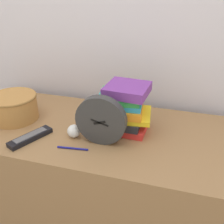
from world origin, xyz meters
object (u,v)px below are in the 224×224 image
book_stack (123,108)px  tv_remote (30,137)px  desk_clock (101,121)px  pen (73,148)px  crumpled_paper_ball (74,131)px  basket (14,106)px

book_stack → tv_remote: size_ratio=1.29×
desk_clock → book_stack: (0.06, 0.13, -0.00)m
desk_clock → pen: desk_clock is taller
book_stack → crumpled_paper_ball: (-0.18, -0.12, -0.08)m
basket → tv_remote: 0.23m
book_stack → tv_remote: book_stack is taller
tv_remote → pen: size_ratio=1.55×
tv_remote → pen: 0.20m
book_stack → tv_remote: bearing=-151.3°
pen → crumpled_paper_ball: bearing=109.5°
tv_remote → pen: (0.20, -0.02, -0.01)m
basket → tv_remote: (0.17, -0.14, -0.05)m
tv_remote → pen: bearing=-4.6°
book_stack → desk_clock: bearing=-113.1°
tv_remote → desk_clock: bearing=11.6°
basket → desk_clock: bearing=-10.2°
tv_remote → basket: bearing=139.5°
desk_clock → crumpled_paper_ball: bearing=175.7°
crumpled_paper_ball → desk_clock: bearing=-4.3°
tv_remote → pen: tv_remote is taller
desk_clock → tv_remote: desk_clock is taller
book_stack → tv_remote: (-0.35, -0.19, -0.09)m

